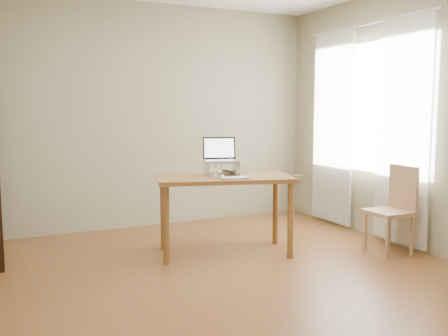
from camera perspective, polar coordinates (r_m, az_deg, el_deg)
room at (r=3.87m, az=2.31°, el=5.55°), size 4.04×4.54×2.64m
curtains at (r=5.61m, az=15.76°, el=4.33°), size 0.03×1.90×2.25m
desk at (r=4.75m, az=0.10°, el=-2.26°), size 1.39×0.96×0.75m
laptop_stand at (r=4.79m, az=-0.32°, el=0.16°), size 0.32×0.25×0.13m
laptop at (r=4.83m, az=-0.60°, el=1.49°), size 0.37×0.35×0.23m
keyboard at (r=4.53m, az=1.17°, el=-1.16°), size 0.28×0.16×0.02m
coaster at (r=4.82m, az=8.36°, el=-0.82°), size 0.10×0.10×0.01m
cat at (r=4.81m, az=-0.82°, el=-0.12°), size 0.23×0.47×0.14m
chair at (r=5.07m, az=18.89°, el=-4.20°), size 0.38×0.38×0.84m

